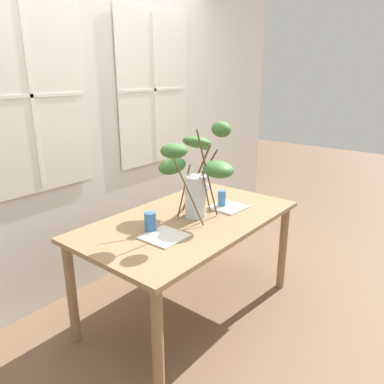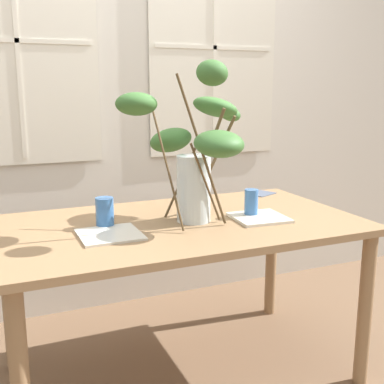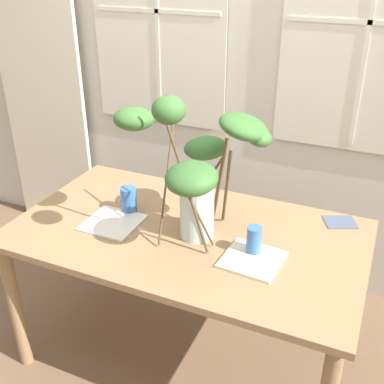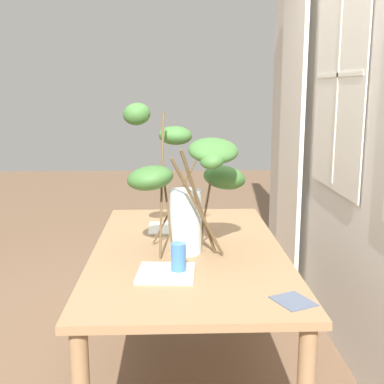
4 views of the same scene
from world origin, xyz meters
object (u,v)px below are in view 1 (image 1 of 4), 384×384
object	(u,v)px
plate_square_left	(164,237)
dining_table	(189,230)
plate_square_right	(228,207)
drinking_glass_blue_left	(150,222)
drinking_glass_blue_right	(222,199)
vase_with_branches	(195,170)

from	to	relation	value
plate_square_left	dining_table	bearing A→B (deg)	13.44
dining_table	plate_square_right	distance (m)	0.37
drinking_glass_blue_left	drinking_glass_blue_right	size ratio (longest dim) A/B	1.00
vase_with_branches	plate_square_right	xyz separation A→B (m)	(0.28, -0.09, -0.33)
drinking_glass_blue_left	plate_square_right	distance (m)	0.69
vase_with_branches	drinking_glass_blue_right	xyz separation A→B (m)	(0.27, -0.04, -0.27)
vase_with_branches	dining_table	bearing A→B (deg)	170.84
drinking_glass_blue_right	plate_square_right	size ratio (longest dim) A/B	0.56
plate_square_left	plate_square_right	world-z (taller)	plate_square_right
drinking_glass_blue_right	plate_square_left	size ratio (longest dim) A/B	0.53
vase_with_branches	drinking_glass_blue_right	world-z (taller)	vase_with_branches
dining_table	drinking_glass_blue_right	world-z (taller)	drinking_glass_blue_right
vase_with_branches	drinking_glass_blue_right	size ratio (longest dim) A/B	5.44
plate_square_left	vase_with_branches	bearing A→B (deg)	10.21
vase_with_branches	plate_square_right	distance (m)	0.44
drinking_glass_blue_left	plate_square_left	xyz separation A→B (m)	(-0.01, -0.13, -0.06)
plate_square_right	plate_square_left	bearing A→B (deg)	178.39
dining_table	drinking_glass_blue_right	bearing A→B (deg)	-8.50
dining_table	plate_square_left	size ratio (longest dim) A/B	6.48
vase_with_branches	plate_square_left	distance (m)	0.52
drinking_glass_blue_right	dining_table	bearing A→B (deg)	171.50
drinking_glass_blue_left	dining_table	bearing A→B (deg)	-8.50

